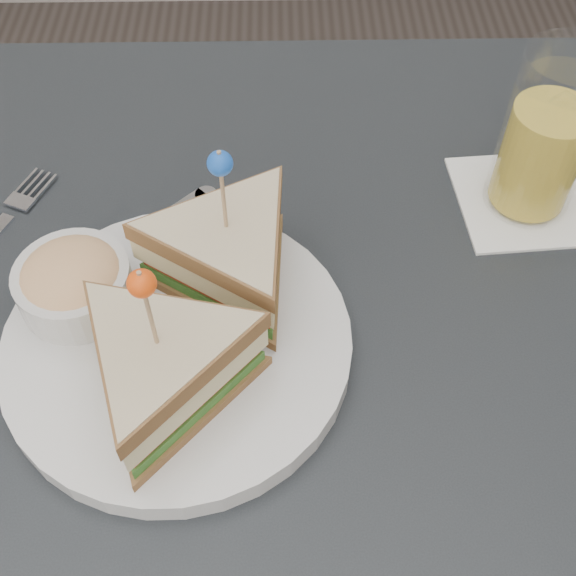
{
  "coord_description": "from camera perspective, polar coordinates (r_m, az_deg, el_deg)",
  "views": [
    {
      "loc": [
        0.0,
        -0.32,
        1.22
      ],
      "look_at": [
        0.01,
        0.01,
        0.8
      ],
      "focal_mm": 45.0,
      "sensor_mm": 36.0,
      "label": 1
    }
  ],
  "objects": [
    {
      "name": "table",
      "position": [
        0.63,
        -0.9,
        -7.71
      ],
      "size": [
        0.8,
        0.8,
        0.75
      ],
      "color": "black",
      "rests_on": "ground"
    },
    {
      "name": "plate_meal",
      "position": [
        0.53,
        -8.46,
        -2.03
      ],
      "size": [
        0.33,
        0.33,
        0.16
      ],
      "rotation": [
        0.0,
        0.0,
        0.3
      ],
      "color": "silver",
      "rests_on": "table"
    },
    {
      "name": "cutlery_knife",
      "position": [
        0.63,
        -13.41,
        2.58
      ],
      "size": [
        0.16,
        0.15,
        0.01
      ],
      "rotation": [
        0.0,
        0.0,
        -0.8
      ],
      "color": "silver",
      "rests_on": "table"
    },
    {
      "name": "drink_set",
      "position": [
        0.65,
        19.62,
        10.69
      ],
      "size": [
        0.13,
        0.13,
        0.15
      ],
      "rotation": [
        0.0,
        0.0,
        0.08
      ],
      "color": "white",
      "rests_on": "table"
    }
  ]
}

